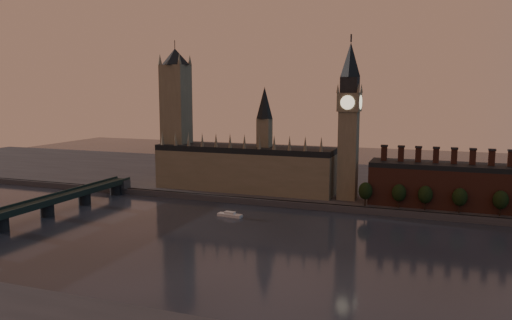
{
  "coord_description": "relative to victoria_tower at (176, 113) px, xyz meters",
  "views": [
    {
      "loc": [
        65.15,
        -215.52,
        75.89
      ],
      "look_at": [
        -34.29,
        55.0,
        35.28
      ],
      "focal_mm": 35.0,
      "sensor_mm": 36.0,
      "label": 1
    }
  ],
  "objects": [
    {
      "name": "palace_of_westminster",
      "position": [
        55.59,
        -0.09,
        -37.46
      ],
      "size": [
        130.0,
        30.3,
        74.0
      ],
      "color": "#7D7059",
      "rests_on": "north_bank"
    },
    {
      "name": "embankment_tree_0",
      "position": [
        144.03,
        -20.67,
        -45.62
      ],
      "size": [
        8.6,
        8.6,
        14.88
      ],
      "color": "black",
      "rests_on": "north_bank"
    },
    {
      "name": "ground",
      "position": [
        120.0,
        -115.0,
        -59.09
      ],
      "size": [
        900.0,
        900.0,
        0.0
      ],
      "primitive_type": "plane",
      "color": "black",
      "rests_on": "ground"
    },
    {
      "name": "north_bank",
      "position": [
        120.0,
        63.04,
        -57.09
      ],
      "size": [
        900.0,
        182.0,
        4.0
      ],
      "color": "#45464A",
      "rests_on": "ground"
    },
    {
      "name": "embankment_tree_4",
      "position": [
        220.38,
        -20.1,
        -45.62
      ],
      "size": [
        8.6,
        8.6,
        14.88
      ],
      "color": "black",
      "rests_on": "north_bank"
    },
    {
      "name": "big_ben",
      "position": [
        130.0,
        -5.0,
        -2.26
      ],
      "size": [
        15.0,
        15.0,
        107.0
      ],
      "color": "#7D7059",
      "rests_on": "north_bank"
    },
    {
      "name": "embankment_tree_1",
      "position": [
        164.17,
        -19.79,
        -45.62
      ],
      "size": [
        8.6,
        8.6,
        14.88
      ],
      "color": "black",
      "rests_on": "north_bank"
    },
    {
      "name": "river_boat",
      "position": [
        69.14,
        -60.73,
        -57.91
      ],
      "size": [
        15.78,
        6.03,
        3.08
      ],
      "rotation": [
        0.0,
        0.0,
        -0.11
      ],
      "color": "silver",
      "rests_on": "ground"
    },
    {
      "name": "embankment_tree_2",
      "position": [
        179.43,
        -19.69,
        -45.62
      ],
      "size": [
        8.6,
        8.6,
        14.88
      ],
      "color": "black",
      "rests_on": "north_bank"
    },
    {
      "name": "victoria_tower",
      "position": [
        0.0,
        0.0,
        0.0
      ],
      "size": [
        24.0,
        24.0,
        108.0
      ],
      "color": "#7D7059",
      "rests_on": "north_bank"
    },
    {
      "name": "chimney_block",
      "position": [
        200.0,
        -5.0,
        -41.27
      ],
      "size": [
        110.0,
        25.0,
        37.0
      ],
      "color": "brown",
      "rests_on": "north_bank"
    },
    {
      "name": "westminster_bridge",
      "position": [
        -35.0,
        -117.7,
        -51.65
      ],
      "size": [
        14.0,
        200.0,
        11.55
      ],
      "color": "black",
      "rests_on": "ground"
    },
    {
      "name": "embankment_tree_3",
      "position": [
        198.65,
        -20.14,
        -45.62
      ],
      "size": [
        8.6,
        8.6,
        14.88
      ],
      "color": "black",
      "rests_on": "north_bank"
    }
  ]
}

